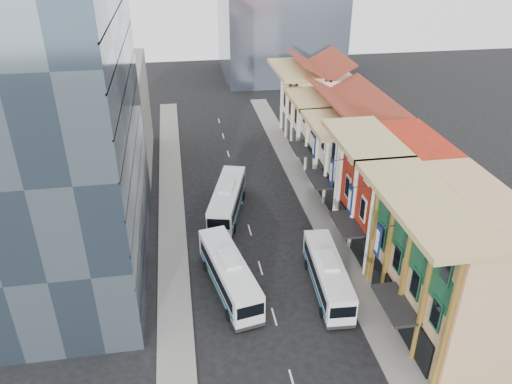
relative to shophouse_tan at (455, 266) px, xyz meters
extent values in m
cube|color=slate|center=(-5.50, 17.00, -5.92)|extent=(3.00, 90.00, 0.15)
cube|color=slate|center=(-22.50, 17.00, -5.92)|extent=(3.00, 90.00, 0.15)
cube|color=tan|center=(0.00, 0.00, 0.00)|extent=(8.00, 14.00, 12.00)
cube|color=#AE2713|center=(0.00, 12.00, 0.00)|extent=(8.00, 10.00, 12.00)
cube|color=white|center=(0.00, 21.50, -1.00)|extent=(8.00, 9.00, 10.00)
cube|color=white|center=(0.00, 30.50, -1.00)|extent=(8.00, 9.00, 10.00)
cube|color=white|center=(0.00, 41.00, -0.50)|extent=(8.00, 12.00, 11.00)
cube|color=#415467|center=(-31.00, 14.00, 9.00)|extent=(12.00, 26.00, 30.00)
cube|color=gray|center=(-30.00, 37.00, 1.00)|extent=(10.00, 18.00, 14.00)
camera|label=1|loc=(-20.88, -29.11, 24.14)|focal=35.00mm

